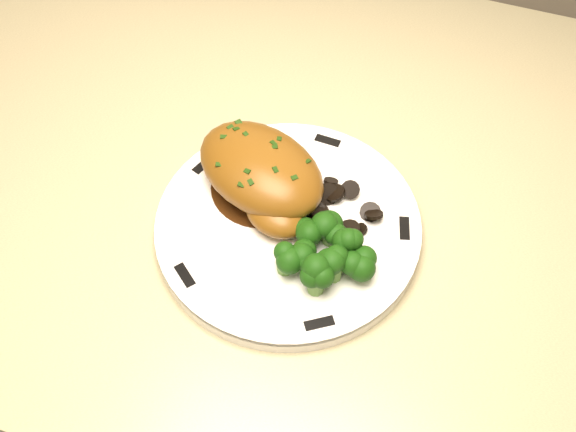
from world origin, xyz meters
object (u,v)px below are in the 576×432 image
(plate, at_px, (288,228))
(chicken_breast, at_px, (263,174))
(broccoli_florets, at_px, (323,253))
(counter, at_px, (64,274))

(plate, height_order, chicken_breast, chicken_breast)
(chicken_breast, bearing_deg, broccoli_florets, -13.59)
(plate, height_order, broccoli_florets, broccoli_florets)
(counter, bearing_deg, chicken_breast, -8.38)
(counter, height_order, chicken_breast, counter)
(plate, xyz_separation_m, chicken_breast, (-0.03, 0.03, 0.03))
(counter, xyz_separation_m, broccoli_florets, (0.43, -0.11, 0.45))
(chicken_breast, height_order, broccoli_florets, chicken_breast)
(counter, bearing_deg, plate, -11.32)
(chicken_breast, distance_m, broccoli_florets, 0.09)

